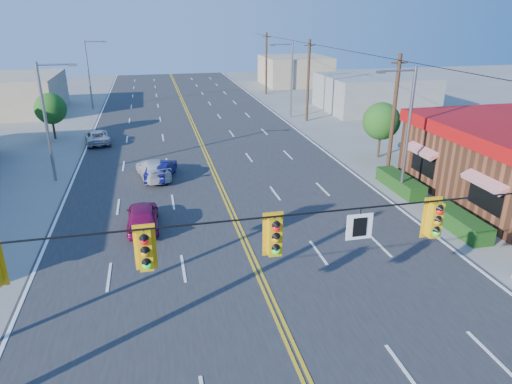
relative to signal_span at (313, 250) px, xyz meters
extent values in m
cube|color=#2D2D30|center=(0.12, 20.00, -4.86)|extent=(20.00, 120.00, 0.06)
cylinder|color=black|center=(0.12, 0.00, 1.11)|extent=(24.00, 0.05, 0.05)
cube|color=white|center=(1.32, 0.00, 0.56)|extent=(0.75, 0.04, 0.75)
cube|color=#D89E0C|center=(-4.38, 0.00, 0.54)|extent=(0.55, 0.34, 1.25)
cube|color=#D89E0C|center=(-1.08, 0.00, 0.54)|extent=(0.55, 0.34, 1.25)
cube|color=#D89E0C|center=(3.62, 0.00, 0.54)|extent=(0.55, 0.34, 1.25)
cube|color=#194214|center=(11.62, 12.00, -4.44)|extent=(1.20, 9.00, 0.90)
cylinder|color=gray|center=(11.12, 14.00, -0.89)|extent=(0.20, 0.20, 8.00)
cylinder|color=gray|center=(10.02, 14.00, 2.91)|extent=(2.20, 0.12, 0.12)
cube|color=gray|center=(8.92, 14.00, 2.86)|extent=(0.50, 0.25, 0.15)
cylinder|color=gray|center=(11.12, 38.00, -0.89)|extent=(0.20, 0.20, 8.00)
cylinder|color=gray|center=(10.02, 38.00, 2.91)|extent=(2.20, 0.12, 0.12)
cube|color=gray|center=(8.92, 38.00, 2.86)|extent=(0.50, 0.25, 0.15)
cylinder|color=gray|center=(-10.88, 22.00, -0.89)|extent=(0.20, 0.20, 8.00)
cylinder|color=gray|center=(-9.78, 22.00, 2.91)|extent=(2.20, 0.12, 0.12)
cube|color=gray|center=(-8.68, 22.00, 2.86)|extent=(0.50, 0.25, 0.15)
cylinder|color=gray|center=(-10.88, 48.00, -0.89)|extent=(0.20, 0.20, 8.00)
cylinder|color=gray|center=(-9.78, 48.00, 2.91)|extent=(2.20, 0.12, 0.12)
cube|color=gray|center=(-8.68, 48.00, 2.86)|extent=(0.50, 0.25, 0.15)
cylinder|color=#47301E|center=(12.32, 18.00, -0.69)|extent=(0.28, 0.28, 8.40)
cylinder|color=#47301E|center=(12.32, 36.00, -0.69)|extent=(0.28, 0.28, 8.40)
cylinder|color=#47301E|center=(12.32, 54.00, -0.69)|extent=(0.28, 0.28, 8.40)
cylinder|color=#47301E|center=(13.62, 22.00, -3.84)|extent=(0.20, 0.20, 2.10)
sphere|color=#235B19|center=(13.62, 22.00, -1.95)|extent=(2.94, 2.94, 2.94)
cylinder|color=#47301E|center=(-12.88, 34.00, -3.89)|extent=(0.20, 0.20, 2.00)
sphere|color=#235B19|center=(-12.88, 34.00, -2.09)|extent=(2.80, 2.80, 2.80)
cube|color=gray|center=(22.12, 40.00, -2.89)|extent=(12.00, 10.00, 4.00)
cube|color=tan|center=(-19.88, 48.00, -2.79)|extent=(11.00, 12.00, 4.20)
cube|color=tan|center=(19.12, 62.00, -2.69)|extent=(10.00, 10.00, 4.40)
imported|color=maroon|center=(-4.88, 12.73, -4.19)|extent=(1.67, 4.08, 1.38)
imported|color=#0D0D4C|center=(-3.63, 20.61, -4.23)|extent=(2.42, 4.18, 1.30)
imported|color=silver|center=(-4.19, 20.82, -4.23)|extent=(2.66, 4.80, 1.32)
imported|color=#BABBC0|center=(-8.86, 31.26, -4.29)|extent=(2.66, 4.56, 1.19)
camera|label=1|loc=(-3.94, -10.30, 6.00)|focal=32.00mm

